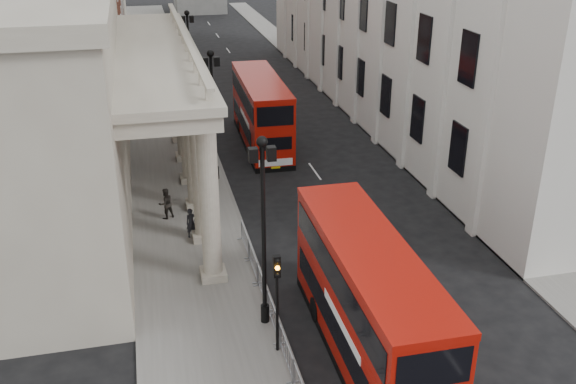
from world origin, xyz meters
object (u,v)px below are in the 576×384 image
Objects in this scene: pedestrian_c at (191,164)px; bus_near at (367,300)px; bus_far at (261,110)px; lamp_post_mid at (213,107)px; pedestrian_b at (166,203)px; pedestrian_a at (191,223)px; lamp_post_south at (263,221)px; lamp_post_north at (189,53)px; traffic_light at (277,286)px.

bus_near is at bearing -55.87° from pedestrian_c.
bus_far reaches higher than bus_near.
lamp_post_mid is 4.63× the size of pedestrian_b.
pedestrian_a is at bearing -106.83° from lamp_post_mid.
pedestrian_c is (-5.74, -5.52, -1.57)m from bus_far.
pedestrian_b is (-3.48, 10.94, -3.89)m from lamp_post_south.
pedestrian_c is at bearing -95.79° from lamp_post_north.
lamp_post_south is at bearing 92.84° from traffic_light.
lamp_post_south reaches higher than pedestrian_a.
pedestrian_c is (-1.56, -15.39, -3.88)m from lamp_post_north.
bus_far reaches higher than pedestrian_a.
traffic_light reaches higher than pedestrian_a.
lamp_post_mid is at bearing -1.62° from pedestrian_c.
lamp_post_south and lamp_post_mid have the same top height.
lamp_post_south is 9.56m from pedestrian_a.
bus_near is at bearing 90.94° from pedestrian_b.
pedestrian_b is 5.99m from pedestrian_c.
bus_near is 12.80m from pedestrian_a.
traffic_light is 0.37× the size of bus_near.
pedestrian_c is at bearing -134.21° from pedestrian_b.
bus_near reaches higher than traffic_light.
traffic_light is 13.60m from pedestrian_b.
lamp_post_mid is 0.73× the size of bus_near.
lamp_post_south reaches higher than pedestrian_c.
bus_near is at bearing -90.07° from bus_far.
pedestrian_a is 8.27m from pedestrian_c.
lamp_post_mid reaches higher than pedestrian_c.
bus_near is 7.12× the size of pedestrian_a.
lamp_post_mid is at bearing 100.63° from bus_near.
pedestrian_c reaches higher than pedestrian_a.
traffic_light is at bearing -97.93° from bus_far.
bus_far is 15.30m from pedestrian_a.
bus_far is at bearing 88.66° from bus_near.
bus_far is at bearing 79.30° from lamp_post_south.
pedestrian_b reaches higher than pedestrian_a.
traffic_light is 10.89m from pedestrian_a.
lamp_post_north is at bearing 90.00° from lamp_post_mid.
lamp_post_mid is at bearing 55.55° from pedestrian_a.
traffic_light is 2.39× the size of pedestrian_b.
lamp_post_south is at bearing -64.79° from pedestrian_c.
pedestrian_c is at bearing 95.10° from traffic_light.
lamp_post_mid is 4.23m from pedestrian_c.
pedestrian_b is (-6.90, 13.88, -1.56)m from bus_near.
lamp_post_mid reaches higher than bus_far.
pedestrian_a is at bearing -75.32° from pedestrian_c.
pedestrian_b is at bearing 105.46° from traffic_light.
pedestrian_b is (-7.67, -11.20, -1.58)m from bus_far.
traffic_light is at bearing 164.80° from bus_near.
pedestrian_a is (-2.30, -7.62, -3.99)m from lamp_post_mid.
pedestrian_c is (0.74, 8.23, 0.10)m from pedestrian_a.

